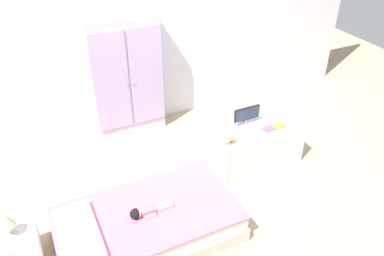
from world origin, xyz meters
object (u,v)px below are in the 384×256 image
object	(u,v)px
doll	(144,212)
table_lamp	(6,221)
bed	(148,224)
book_orange	(279,126)
rocking_horse_toy	(232,138)
tv_monitor	(247,114)
tv_stand	(255,144)
book_purple	(268,129)
nightstand	(18,251)
wardrobe	(127,78)

from	to	relation	value
doll	table_lamp	size ratio (longest dim) A/B	1.76
bed	book_orange	size ratio (longest dim) A/B	11.30
rocking_horse_toy	book_orange	world-z (taller)	rocking_horse_toy
bed	tv_monitor	bearing A→B (deg)	23.49
tv_monitor	book_orange	xyz separation A→B (m)	(0.30, -0.19, -0.12)
tv_stand	book_purple	distance (m)	0.28
nightstand	book_purple	size ratio (longest dim) A/B	3.13
wardrobe	bed	bearing A→B (deg)	-103.13
table_lamp	rocking_horse_toy	world-z (taller)	table_lamp
tv_monitor	wardrobe	bearing A→B (deg)	130.82
nightstand	tv_stand	size ratio (longest dim) A/B	0.40
wardrobe	book_purple	world-z (taller)	wardrobe
book_purple	tv_monitor	bearing A→B (deg)	130.36
book_purple	tv_stand	bearing A→B (deg)	124.74
doll	tv_stand	distance (m)	1.60
wardrobe	book_orange	xyz separation A→B (m)	(1.28, -1.32, -0.25)
tv_stand	rocking_horse_toy	world-z (taller)	rocking_horse_toy
tv_monitor	rocking_horse_toy	bearing A→B (deg)	-143.33
tv_monitor	rocking_horse_toy	world-z (taller)	tv_monitor
tv_monitor	rocking_horse_toy	distance (m)	0.41
tv_monitor	bed	bearing A→B (deg)	-156.51
bed	rocking_horse_toy	xyz separation A→B (m)	(1.06, 0.36, 0.39)
wardrobe	book_orange	size ratio (longest dim) A/B	10.44
rocking_horse_toy	book_purple	bearing A→B (deg)	5.81
bed	wardrobe	world-z (taller)	wardrobe
bed	table_lamp	size ratio (longest dim) A/B	7.18
nightstand	table_lamp	bearing A→B (deg)	7.13
bed	book_purple	distance (m)	1.63
bed	tv_stand	world-z (taller)	tv_stand
bed	rocking_horse_toy	distance (m)	1.18
book_orange	tv_monitor	bearing A→B (deg)	147.67
table_lamp	book_orange	distance (m)	2.77
tv_stand	book_purple	size ratio (longest dim) A/B	7.89
wardrobe	book_orange	world-z (taller)	wardrobe
table_lamp	tv_stand	distance (m)	2.59
table_lamp	rocking_horse_toy	bearing A→B (deg)	5.66
doll	table_lamp	bearing A→B (deg)	170.72
doll	wardrobe	xyz separation A→B (m)	(0.44, 1.75, 0.40)
bed	tv_stand	distance (m)	1.56
doll	rocking_horse_toy	xyz separation A→B (m)	(1.10, 0.38, 0.20)
doll	tv_monitor	bearing A→B (deg)	23.67
tv_stand	table_lamp	bearing A→B (deg)	-171.75
tv_stand	wardrobe	bearing A→B (deg)	131.24
wardrobe	tv_stand	world-z (taller)	wardrobe
wardrobe	book_purple	distance (m)	1.76
doll	rocking_horse_toy	distance (m)	1.18
nightstand	tv_monitor	size ratio (longest dim) A/B	1.29
tv_stand	tv_monitor	size ratio (longest dim) A/B	3.25
table_lamp	tv_stand	size ratio (longest dim) A/B	0.22
tv_stand	tv_monitor	world-z (taller)	tv_monitor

